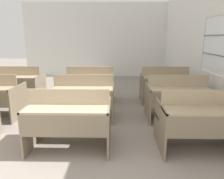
{
  "coord_description": "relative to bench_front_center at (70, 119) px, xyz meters",
  "views": [
    {
      "loc": [
        0.87,
        -1.48,
        1.59
      ],
      "look_at": [
        0.78,
        2.08,
        0.73
      ],
      "focal_mm": 35.0,
      "sensor_mm": 36.0,
      "label": 1
    }
  ],
  "objects": [
    {
      "name": "wall_back",
      "position": [
        -0.19,
        6.05,
        1.01
      ],
      "size": [
        5.75,
        0.06,
        2.92
      ],
      "color": "silver",
      "rests_on": "ground_plane"
    },
    {
      "name": "wall_right_with_window",
      "position": [
        2.66,
        2.36,
        1.01
      ],
      "size": [
        0.06,
        7.47,
        2.92
      ],
      "color": "silver",
      "rests_on": "ground_plane"
    },
    {
      "name": "bench_front_center",
      "position": [
        0.0,
        0.0,
        0.0
      ],
      "size": [
        1.16,
        0.8,
        0.89
      ],
      "color": "#81725B",
      "rests_on": "ground_plane"
    },
    {
      "name": "bench_front_right",
      "position": [
        1.87,
        -0.01,
        0.0
      ],
      "size": [
        1.16,
        0.8,
        0.89
      ],
      "color": "#7A6A53",
      "rests_on": "ground_plane"
    },
    {
      "name": "bench_second_center",
      "position": [
        0.03,
        1.19,
        0.0
      ],
      "size": [
        1.16,
        0.8,
        0.89
      ],
      "color": "#81725B",
      "rests_on": "ground_plane"
    },
    {
      "name": "bench_second_right",
      "position": [
        1.85,
        1.19,
        0.0
      ],
      "size": [
        1.16,
        0.8,
        0.89
      ],
      "color": "#83735C",
      "rests_on": "ground_plane"
    },
    {
      "name": "bench_third_left",
      "position": [
        -1.81,
        2.37,
        0.0
      ],
      "size": [
        1.16,
        0.8,
        0.89
      ],
      "color": "#7E6E57",
      "rests_on": "ground_plane"
    },
    {
      "name": "bench_third_center",
      "position": [
        0.0,
        2.38,
        0.0
      ],
      "size": [
        1.16,
        0.8,
        0.89
      ],
      "color": "#7F7059",
      "rests_on": "ground_plane"
    },
    {
      "name": "bench_third_right",
      "position": [
        1.86,
        2.41,
        0.0
      ],
      "size": [
        1.16,
        0.8,
        0.89
      ],
      "color": "#7B6C55",
      "rests_on": "ground_plane"
    },
    {
      "name": "wastepaper_bin",
      "position": [
        2.26,
        3.16,
        -0.29
      ],
      "size": [
        0.31,
        0.31,
        0.33
      ],
      "color": "#474C51",
      "rests_on": "ground_plane"
    }
  ]
}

